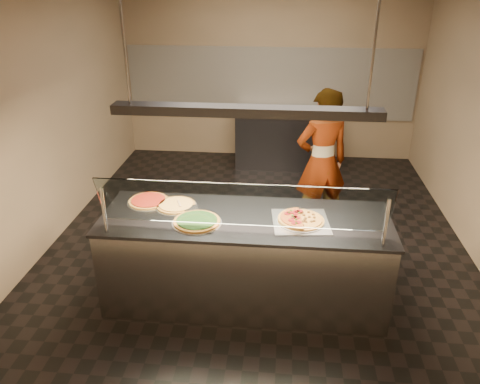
# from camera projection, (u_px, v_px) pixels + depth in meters

# --- Properties ---
(ground) EXTENTS (5.00, 6.00, 0.02)m
(ground) POSITION_uv_depth(u_px,v_px,m) (258.00, 239.00, 5.85)
(ground) COLOR black
(ground) RESTS_ON ground
(wall_back) EXTENTS (5.00, 0.02, 3.00)m
(wall_back) POSITION_uv_depth(u_px,v_px,m) (270.00, 71.00, 7.92)
(wall_back) COLOR #9B8264
(wall_back) RESTS_ON ground
(wall_front) EXTENTS (5.00, 0.02, 3.00)m
(wall_front) POSITION_uv_depth(u_px,v_px,m) (228.00, 284.00, 2.50)
(wall_front) COLOR #9B8264
(wall_front) RESTS_ON ground
(wall_left) EXTENTS (0.02, 6.00, 3.00)m
(wall_left) POSITION_uv_depth(u_px,v_px,m) (45.00, 116.00, 5.43)
(wall_left) COLOR #9B8264
(wall_left) RESTS_ON ground
(tile_band) EXTENTS (4.90, 0.02, 1.20)m
(tile_band) POSITION_uv_depth(u_px,v_px,m) (270.00, 83.00, 7.98)
(tile_band) COLOR silver
(tile_band) RESTS_ON wall_back
(serving_counter) EXTENTS (2.72, 0.94, 0.93)m
(serving_counter) POSITION_uv_depth(u_px,v_px,m) (245.00, 259.00, 4.58)
(serving_counter) COLOR #B7B7BC
(serving_counter) RESTS_ON ground
(sneeze_guard) EXTENTS (2.48, 0.18, 0.54)m
(sneeze_guard) POSITION_uv_depth(u_px,v_px,m) (242.00, 206.00, 3.95)
(sneeze_guard) COLOR #B7B7BC
(sneeze_guard) RESTS_ON serving_counter
(perforated_tray) EXTENTS (0.56, 0.56, 0.01)m
(perforated_tray) POSITION_uv_depth(u_px,v_px,m) (301.00, 221.00, 4.30)
(perforated_tray) COLOR silver
(perforated_tray) RESTS_ON serving_counter
(half_pizza_pepperoni) EXTENTS (0.25, 0.44, 0.05)m
(half_pizza_pepperoni) POSITION_uv_depth(u_px,v_px,m) (290.00, 218.00, 4.30)
(half_pizza_pepperoni) COLOR #986326
(half_pizza_pepperoni) RESTS_ON perforated_tray
(half_pizza_sausage) EXTENTS (0.25, 0.44, 0.04)m
(half_pizza_sausage) POSITION_uv_depth(u_px,v_px,m) (312.00, 220.00, 4.28)
(half_pizza_sausage) COLOR #986326
(half_pizza_sausage) RESTS_ON perforated_tray
(pizza_spinach) EXTENTS (0.46, 0.46, 0.03)m
(pizza_spinach) POSITION_uv_depth(u_px,v_px,m) (197.00, 221.00, 4.28)
(pizza_spinach) COLOR silver
(pizza_spinach) RESTS_ON serving_counter
(pizza_cheese) EXTENTS (0.41, 0.41, 0.03)m
(pizza_cheese) POSITION_uv_depth(u_px,v_px,m) (176.00, 205.00, 4.59)
(pizza_cheese) COLOR silver
(pizza_cheese) RESTS_ON serving_counter
(pizza_tomato) EXTENTS (0.42, 0.42, 0.03)m
(pizza_tomato) POSITION_uv_depth(u_px,v_px,m) (149.00, 200.00, 4.67)
(pizza_tomato) COLOR silver
(pizza_tomato) RESTS_ON serving_counter
(pizza_spatula) EXTENTS (0.24, 0.21, 0.02)m
(pizza_spatula) POSITION_uv_depth(u_px,v_px,m) (184.00, 205.00, 4.54)
(pizza_spatula) COLOR #B7B7BC
(pizza_spatula) RESTS_ON pizza_spinach
(prep_table) EXTENTS (1.59, 0.74, 0.93)m
(prep_table) POSITION_uv_depth(u_px,v_px,m) (283.00, 138.00, 7.93)
(prep_table) COLOR #2F2F33
(prep_table) RESTS_ON ground
(worker) EXTENTS (0.77, 0.63, 1.83)m
(worker) POSITION_uv_depth(u_px,v_px,m) (322.00, 162.00, 5.70)
(worker) COLOR #37323E
(worker) RESTS_ON ground
(heat_lamp_housing) EXTENTS (2.30, 0.18, 0.08)m
(heat_lamp_housing) POSITION_uv_depth(u_px,v_px,m) (246.00, 111.00, 3.95)
(heat_lamp_housing) COLOR #2F2F33
(heat_lamp_housing) RESTS_ON ceiling
(lamp_rod_left) EXTENTS (0.02, 0.02, 1.01)m
(lamp_rod_left) POSITION_uv_depth(u_px,v_px,m) (124.00, 42.00, 3.80)
(lamp_rod_left) COLOR #B7B7BC
(lamp_rod_left) RESTS_ON ceiling
(lamp_rod_right) EXTENTS (0.02, 0.02, 1.01)m
(lamp_rod_right) POSITION_uv_depth(u_px,v_px,m) (374.00, 46.00, 3.63)
(lamp_rod_right) COLOR #B7B7BC
(lamp_rod_right) RESTS_ON ceiling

